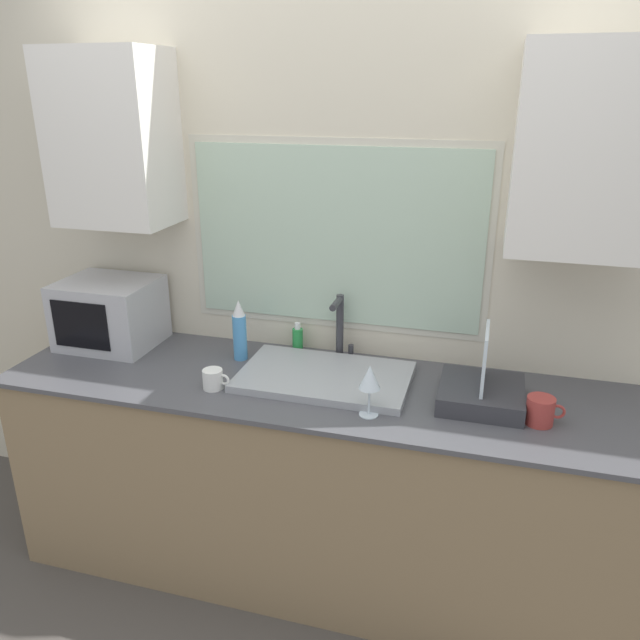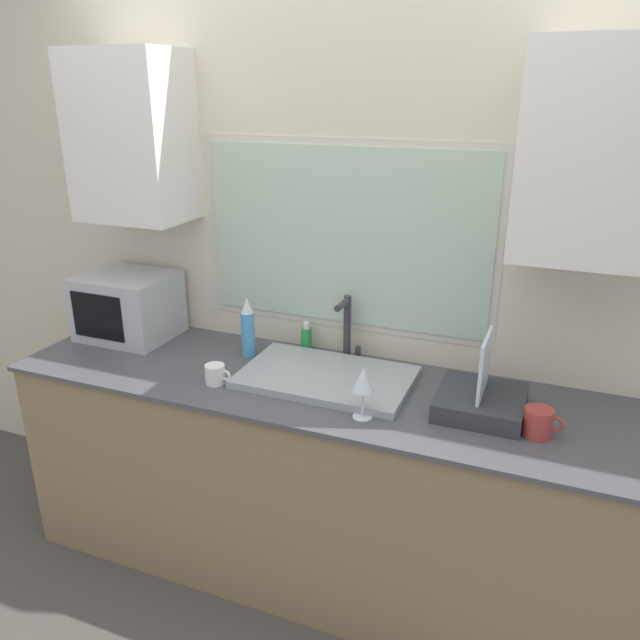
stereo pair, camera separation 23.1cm
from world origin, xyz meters
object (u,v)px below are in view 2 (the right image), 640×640
Objects in this scene: mug_near_sink at (215,374)px; soap_bottle at (306,338)px; faucet at (347,324)px; dish_rack at (481,399)px; spray_bottle at (248,328)px; wine_glass at (363,381)px; microwave at (128,306)px.

soap_bottle is at bearing 64.68° from mug_near_sink.
mug_near_sink is (-0.40, -0.41, -0.12)m from faucet.
faucet is 0.90× the size of dish_rack.
dish_rack reaches higher than faucet.
faucet is at bearing 16.82° from spray_bottle.
faucet is at bearing -5.22° from soap_bottle.
dish_rack is 1.62× the size of wine_glass.
dish_rack is at bearing 9.28° from mug_near_sink.
wine_glass is at bearing -3.58° from mug_near_sink.
faucet is 0.66m from dish_rack.
faucet is 0.69× the size of microwave.
dish_rack reaches higher than wine_glass.
mug_near_sink is 0.56× the size of wine_glass.
microwave is 0.62m from spray_bottle.
wine_glass reaches higher than soap_bottle.
soap_bottle is 0.69× the size of wine_glass.
mug_near_sink is (-1.00, -0.16, -0.01)m from dish_rack.
faucet reaches higher than spray_bottle.
wine_glass is at bearing -151.96° from dish_rack.
spray_bottle is at bearing -146.42° from soap_bottle.
spray_bottle is (-0.41, -0.12, -0.03)m from faucet.
microwave is at bearing -170.24° from soap_bottle.
wine_glass is (0.41, -0.47, 0.08)m from soap_bottle.
spray_bottle reaches higher than wine_glass.
wine_glass is (0.22, -0.45, -0.02)m from faucet.
faucet is 2.60× the size of mug_near_sink.
microwave is 2.12× the size of wine_glass.
soap_bottle is (-0.79, 0.27, 0.01)m from dish_rack.
mug_near_sink is at bearing 176.42° from wine_glass.
wine_glass is at bearing -27.64° from spray_bottle.
spray_bottle is at bearing -163.18° from faucet.
wine_glass reaches higher than mug_near_sink.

